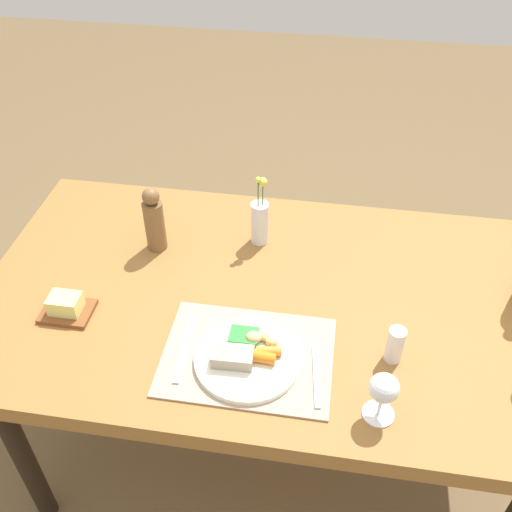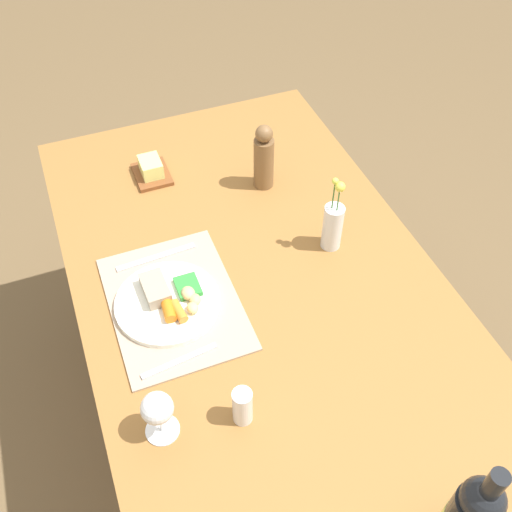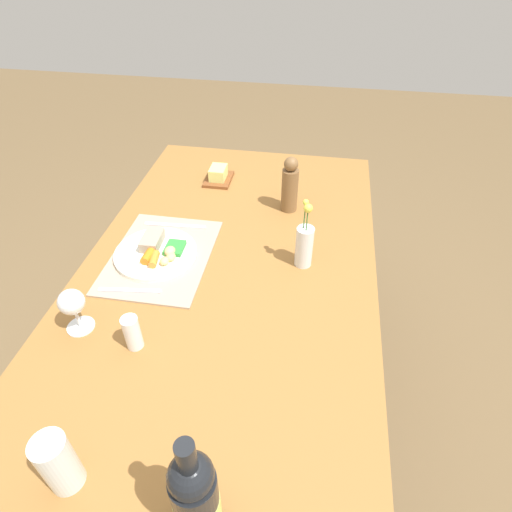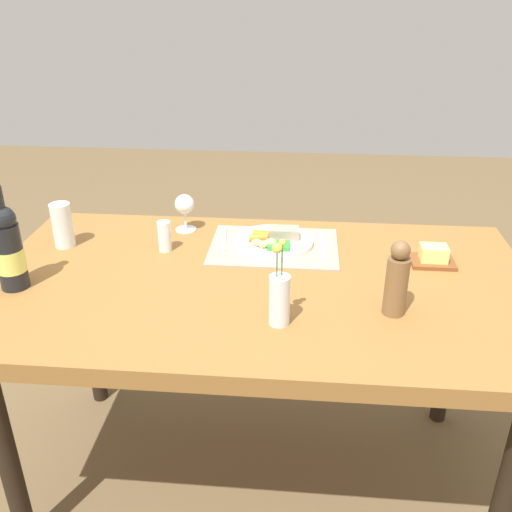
{
  "view_description": "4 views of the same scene",
  "coord_description": "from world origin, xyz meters",
  "views": [
    {
      "loc": [
        0.13,
        -1.11,
        1.87
      ],
      "look_at": [
        -0.06,
        0.09,
        0.82
      ],
      "focal_mm": 41.0,
      "sensor_mm": 36.0,
      "label": 1
    },
    {
      "loc": [
        0.86,
        -0.35,
        1.91
      ],
      "look_at": [
        -0.06,
        0.01,
        0.82
      ],
      "focal_mm": 41.34,
      "sensor_mm": 36.0,
      "label": 2
    },
    {
      "loc": [
        0.93,
        0.25,
        1.63
      ],
      "look_at": [
        -0.05,
        0.08,
        0.79
      ],
      "focal_mm": 30.06,
      "sensor_mm": 36.0,
      "label": 3
    },
    {
      "loc": [
        -0.12,
        1.42,
        1.55
      ],
      "look_at": [
        0.01,
        -0.07,
        0.8
      ],
      "focal_mm": 39.62,
      "sensor_mm": 36.0,
      "label": 4
    }
  ],
  "objects": [
    {
      "name": "wine_glass",
      "position": [
        0.28,
        -0.33,
        0.85
      ],
      "size": [
        0.07,
        0.07,
        0.13
      ],
      "color": "white",
      "rests_on": "dining_table"
    },
    {
      "name": "dinner_plate",
      "position": [
        -0.03,
        -0.23,
        0.78
      ],
      "size": [
        0.26,
        0.26,
        0.05
      ],
      "color": "white",
      "rests_on": "placemat"
    },
    {
      "name": "pepper_mill",
      "position": [
        -0.36,
        0.15,
        0.86
      ],
      "size": [
        0.06,
        0.06,
        0.2
      ],
      "color": "brown",
      "rests_on": "dining_table"
    },
    {
      "name": "fork",
      "position": [
        -0.19,
        -0.22,
        0.77
      ],
      "size": [
        0.03,
        0.21,
        0.0
      ],
      "primitive_type": "cube",
      "rotation": [
        0.0,
        0.0,
        0.05
      ],
      "color": "silver",
      "rests_on": "placemat"
    },
    {
      "name": "flower_vase",
      "position": [
        -0.07,
        0.22,
        0.84
      ],
      "size": [
        0.05,
        0.05,
        0.23
      ],
      "color": "silver",
      "rests_on": "dining_table"
    },
    {
      "name": "salt_shaker",
      "position": [
        0.31,
        -0.17,
        0.81
      ],
      "size": [
        0.04,
        0.04,
        0.1
      ],
      "primitive_type": "cylinder",
      "color": "white",
      "rests_on": "dining_table"
    },
    {
      "name": "knife",
      "position": [
        0.14,
        -0.25,
        0.77
      ],
      "size": [
        0.03,
        0.18,
        0.0
      ],
      "primitive_type": "cube",
      "rotation": [
        0.0,
        0.0,
        0.12
      ],
      "color": "silver",
      "rests_on": "placemat"
    },
    {
      "name": "butter_dish",
      "position": [
        -0.52,
        -0.15,
        0.79
      ],
      "size": [
        0.13,
        0.1,
        0.06
      ],
      "color": "brown",
      "rests_on": "dining_table"
    },
    {
      "name": "water_tumbler",
      "position": [
        0.64,
        -0.17,
        0.83
      ],
      "size": [
        0.07,
        0.07,
        0.14
      ],
      "color": "silver",
      "rests_on": "dining_table"
    },
    {
      "name": "placemat",
      "position": [
        -0.03,
        -0.22,
        0.77
      ],
      "size": [
        0.41,
        0.3,
        0.01
      ],
      "primitive_type": "cube",
      "color": "tan",
      "rests_on": "dining_table"
    },
    {
      "name": "wine_bottle",
      "position": [
        0.68,
        0.1,
        0.88
      ],
      "size": [
        0.08,
        0.08,
        0.3
      ],
      "color": "black",
      "rests_on": "dining_table"
    },
    {
      "name": "ground_plane",
      "position": [
        0.0,
        0.0,
        0.0
      ],
      "size": [
        8.0,
        8.0,
        0.0
      ],
      "primitive_type": "plane",
      "color": "brown"
    },
    {
      "name": "dining_table",
      "position": [
        0.0,
        0.0,
        0.69
      ],
      "size": [
        1.58,
        0.89,
        0.76
      ],
      "color": "olive",
      "rests_on": "ground_plane"
    }
  ]
}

